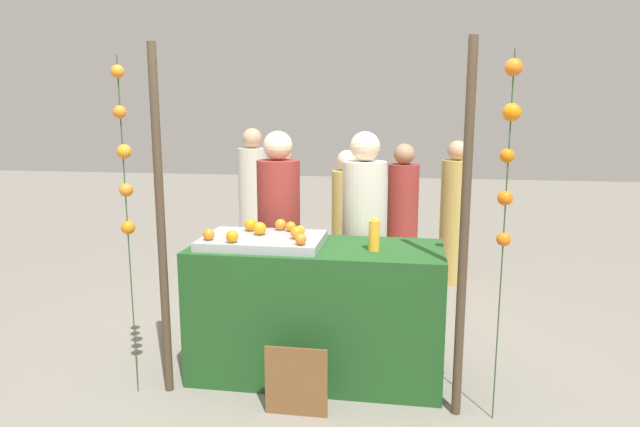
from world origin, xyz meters
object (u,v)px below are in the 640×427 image
Objects in this scene: chalkboard_sign at (296,382)px; vendor_right at (364,248)px; orange_0 at (260,228)px; vendor_left at (279,244)px; orange_1 at (250,225)px; juice_bottle at (374,235)px; stall_counter at (317,311)px.

chalkboard_sign is 0.27× the size of vendor_right.
vendor_left is at bearing 90.02° from orange_0.
orange_1 is 0.93m from juice_bottle.
juice_bottle reaches higher than stall_counter.
vendor_left is (-0.37, 1.17, 0.58)m from chalkboard_sign.
orange_0 is at bearing -48.93° from orange_1.
juice_bottle is at bearing -12.37° from orange_1.
orange_1 is at bearing -102.25° from vendor_left.
vendor_left and vendor_right have the same top height.
orange_0 is 0.93m from vendor_right.
stall_counter is at bearing -2.20° from orange_0.
juice_bottle reaches higher than orange_0.
vendor_right is (0.68, 0.58, -0.25)m from orange_0.
juice_bottle reaches higher than orange_1.
orange_0 reaches higher than orange_1.
orange_0 is at bearing 122.53° from chalkboard_sign.
chalkboard_sign is 0.27× the size of vendor_left.
vendor_left reaches higher than juice_bottle.
vendor_left is (-0.00, 0.58, -0.25)m from orange_0.
chalkboard_sign is (-0.43, -0.50, -0.83)m from juice_bottle.
vendor_right is at bearing 30.55° from orange_1.
stall_counter is 0.78m from orange_1.
juice_bottle is 0.13× the size of vendor_left.
orange_1 is at bearing 124.08° from chalkboard_sign.
vendor_right is (0.31, 1.16, 0.58)m from chalkboard_sign.
juice_bottle reaches higher than chalkboard_sign.
orange_1 reaches higher than stall_counter.
vendor_right is at bearing 75.03° from chalkboard_sign.
orange_1 is 0.54m from vendor_left.
juice_bottle is at bearing -9.51° from stall_counter.
stall_counter is 3.79× the size of chalkboard_sign.
orange_1 is at bearing -149.45° from vendor_right.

